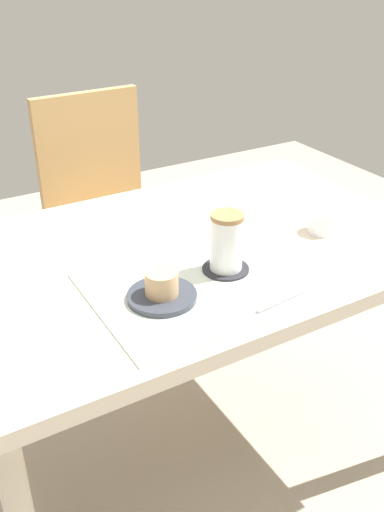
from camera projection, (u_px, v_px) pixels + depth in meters
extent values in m
cube|color=#9E9384|center=(189.00, 459.00, 1.69)|extent=(4.40, 4.40, 0.02)
cylinder|color=beige|center=(272.00, 267.00, 1.99)|extent=(0.05, 0.05, 0.67)
cube|color=beige|center=(188.00, 252.00, 1.35)|extent=(1.15, 0.74, 0.04)
cylinder|color=tan|center=(187.00, 293.00, 2.07)|extent=(0.04, 0.04, 0.43)
cylinder|color=tan|center=(97.00, 324.00, 1.90)|extent=(0.04, 0.04, 0.43)
cylinder|color=tan|center=(141.00, 253.00, 2.33)|extent=(0.04, 0.04, 0.43)
cylinder|color=tan|center=(58.00, 278.00, 2.16)|extent=(0.04, 0.04, 0.43)
cube|color=tan|center=(117.00, 229.00, 2.00)|extent=(0.44, 0.44, 0.04)
cube|color=tan|center=(89.00, 151.00, 2.03)|extent=(0.39, 0.05, 0.42)
cube|color=silver|center=(202.00, 284.00, 1.19)|extent=(0.46, 0.35, 0.00)
cylinder|color=#333842|center=(162.00, 296.00, 1.13)|extent=(0.14, 0.14, 0.01)
cylinder|color=tan|center=(162.00, 283.00, 1.12)|extent=(0.07, 0.07, 0.05)
cylinder|color=#232328|center=(226.00, 269.00, 1.23)|extent=(0.10, 0.10, 0.00)
cylinder|color=white|center=(226.00, 244.00, 1.20)|extent=(0.07, 0.07, 0.12)
cylinder|color=#9E7547|center=(227.00, 216.00, 1.17)|extent=(0.07, 0.07, 0.01)
torus|color=white|center=(241.00, 239.00, 1.22)|extent=(0.06, 0.01, 0.06)
cylinder|color=silver|center=(282.00, 300.00, 1.12)|extent=(0.13, 0.02, 0.01)
cylinder|color=white|center=(322.00, 223.00, 1.39)|extent=(0.07, 0.07, 0.05)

